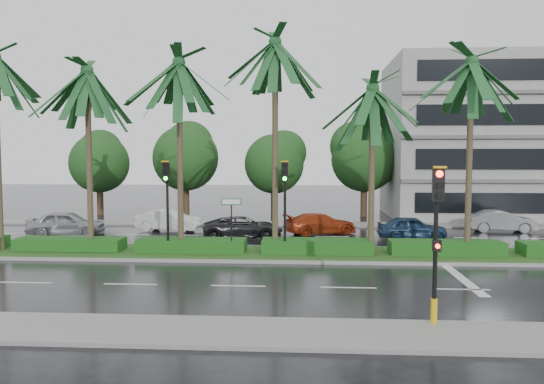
# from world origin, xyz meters

# --- Properties ---
(ground) EXTENTS (120.00, 120.00, 0.00)m
(ground) POSITION_xyz_m (0.00, 0.00, 0.00)
(ground) COLOR black
(ground) RESTS_ON ground
(near_sidewalk) EXTENTS (40.00, 2.40, 0.12)m
(near_sidewalk) POSITION_xyz_m (0.00, -10.20, 0.06)
(near_sidewalk) COLOR slate
(near_sidewalk) RESTS_ON ground
(far_sidewalk) EXTENTS (40.00, 2.00, 0.12)m
(far_sidewalk) POSITION_xyz_m (0.00, 12.00, 0.06)
(far_sidewalk) COLOR slate
(far_sidewalk) RESTS_ON ground
(median) EXTENTS (36.00, 4.00, 0.15)m
(median) POSITION_xyz_m (0.00, 1.00, 0.08)
(median) COLOR gray
(median) RESTS_ON ground
(hedge) EXTENTS (35.20, 1.40, 0.60)m
(hedge) POSITION_xyz_m (0.00, 1.00, 0.45)
(hedge) COLOR #194714
(hedge) RESTS_ON median
(lane_markings) EXTENTS (34.00, 13.06, 0.01)m
(lane_markings) POSITION_xyz_m (3.04, -0.43, 0.01)
(lane_markings) COLOR silver
(lane_markings) RESTS_ON ground
(palm_row) EXTENTS (26.30, 4.20, 10.71)m
(palm_row) POSITION_xyz_m (-1.25, 1.02, 8.39)
(palm_row) COLOR #433A26
(palm_row) RESTS_ON median
(signal_near) EXTENTS (0.34, 0.45, 4.36)m
(signal_near) POSITION_xyz_m (6.00, -9.39, 2.50)
(signal_near) COLOR black
(signal_near) RESTS_ON near_sidewalk
(signal_median_left) EXTENTS (0.34, 0.42, 4.36)m
(signal_median_left) POSITION_xyz_m (-4.00, 0.30, 3.00)
(signal_median_left) COLOR black
(signal_median_left) RESTS_ON median
(signal_median_right) EXTENTS (0.34, 0.42, 4.36)m
(signal_median_right) POSITION_xyz_m (1.50, 0.30, 3.00)
(signal_median_right) COLOR black
(signal_median_right) RESTS_ON median
(street_sign) EXTENTS (0.95, 0.09, 2.60)m
(street_sign) POSITION_xyz_m (-1.00, 0.48, 2.12)
(street_sign) COLOR black
(street_sign) RESTS_ON median
(bg_trees) EXTENTS (32.63, 5.18, 7.48)m
(bg_trees) POSITION_xyz_m (-0.36, 17.59, 4.54)
(bg_trees) COLOR #362618
(bg_trees) RESTS_ON ground
(building) EXTENTS (16.00, 10.00, 12.00)m
(building) POSITION_xyz_m (17.00, 18.00, 6.00)
(building) COLOR gray
(building) RESTS_ON ground
(car_silver) EXTENTS (2.57, 4.65, 1.50)m
(car_silver) POSITION_xyz_m (-11.59, 6.23, 0.75)
(car_silver) COLOR #A0A1A7
(car_silver) RESTS_ON ground
(car_white) EXTENTS (2.21, 4.32, 1.36)m
(car_white) POSITION_xyz_m (-6.09, 8.65, 0.68)
(car_white) COLOR silver
(car_white) RESTS_ON ground
(car_darkgrey) EXTENTS (2.65, 4.79, 1.27)m
(car_darkgrey) POSITION_xyz_m (-1.12, 6.00, 0.63)
(car_darkgrey) COLOR #232326
(car_darkgrey) RESTS_ON ground
(car_red) EXTENTS (3.16, 4.71, 1.27)m
(car_red) POSITION_xyz_m (3.38, 7.99, 0.63)
(car_red) COLOR #9D2F11
(car_red) RESTS_ON ground
(car_blue) EXTENTS (1.74, 3.91, 1.31)m
(car_blue) POSITION_xyz_m (8.50, 6.37, 0.65)
(car_blue) COLOR navy
(car_blue) RESTS_ON ground
(car_grey) EXTENTS (1.69, 4.16, 1.34)m
(car_grey) POSITION_xyz_m (14.64, 9.63, 0.67)
(car_grey) COLOR slate
(car_grey) RESTS_ON ground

